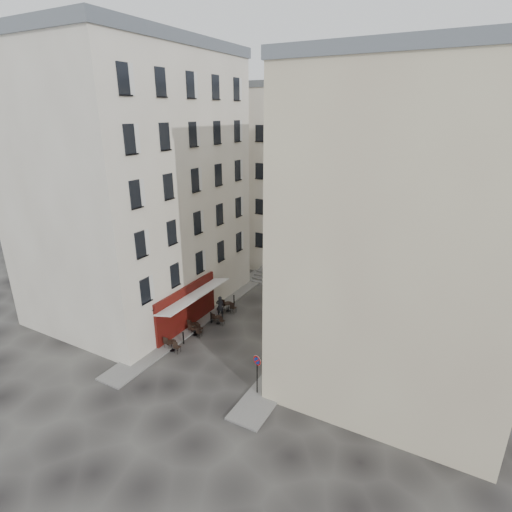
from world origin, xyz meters
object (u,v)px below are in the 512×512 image
Objects in this scene: no_parking_sign at (257,368)px; bistro_table_a at (172,345)px; bistro_table_b at (195,331)px; pedestrian at (220,306)px.

no_parking_sign is 1.98× the size of bistro_table_a.
pedestrian is (0.00, 3.42, 0.50)m from bistro_table_b.
bistro_table_a is 1.18× the size of bistro_table_b.
bistro_table_a is at bearing 68.63° from pedestrian.
pedestrian is at bearing 88.34° from bistro_table_a.
pedestrian is (-7.26, 7.05, -0.97)m from no_parking_sign.
pedestrian reaches higher than bistro_table_b.
no_parking_sign is 8.25m from bistro_table_b.
pedestrian reaches higher than bistro_table_a.
no_parking_sign is 2.33× the size of bistro_table_b.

